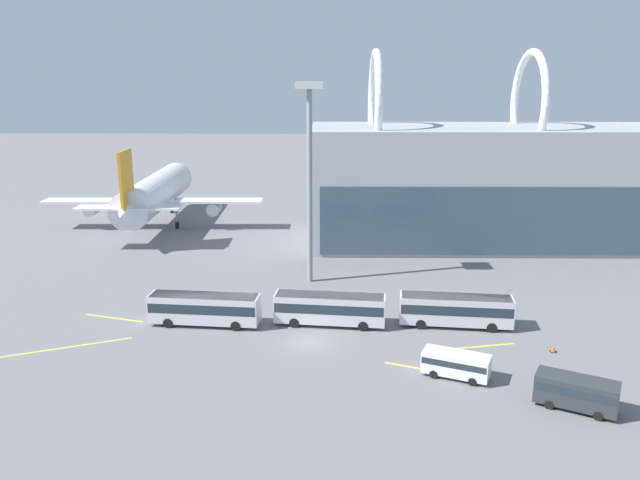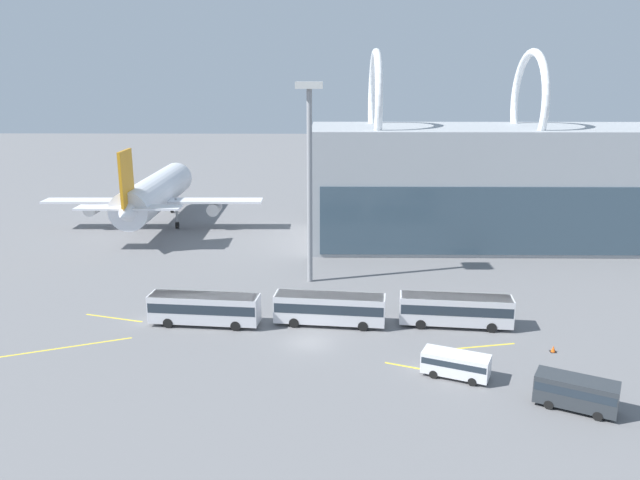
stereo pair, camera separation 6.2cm
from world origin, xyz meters
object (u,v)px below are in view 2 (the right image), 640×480
object	(u,v)px
airliner_at_gate_near	(155,193)
shuttle_bus_0	(204,307)
shuttle_bus_2	(456,309)
airliner_at_gate_far	(456,196)
service_van_crossing	(576,391)
floodlight_mast	(309,143)
traffic_cone_0	(553,349)
shuttle_bus_1	(330,307)
service_van_foreground	(456,363)

from	to	relation	value
airliner_at_gate_near	shuttle_bus_0	world-z (taller)	airliner_at_gate_near
shuttle_bus_2	airliner_at_gate_far	bearing A→B (deg)	85.20
service_van_crossing	floodlight_mast	xyz separation A→B (m)	(-20.79, 29.92, 15.35)
shuttle_bus_2	traffic_cone_0	size ratio (longest dim) A/B	19.37
floodlight_mast	traffic_cone_0	world-z (taller)	floodlight_mast
shuttle_bus_2	floodlight_mast	bearing A→B (deg)	143.06
floodlight_mast	shuttle_bus_0	bearing A→B (deg)	-126.29
shuttle_bus_2	service_van_crossing	xyz separation A→B (m)	(5.89, -15.92, -0.42)
shuttle_bus_1	shuttle_bus_2	distance (m)	12.56
airliner_at_gate_near	service_van_crossing	size ratio (longest dim) A/B	6.03
shuttle_bus_1	traffic_cone_0	bearing A→B (deg)	-10.44
airliner_at_gate_near	airliner_at_gate_far	world-z (taller)	airliner_at_gate_near
airliner_at_gate_far	shuttle_bus_1	world-z (taller)	airliner_at_gate_far
floodlight_mast	shuttle_bus_2	bearing A→B (deg)	-43.20
shuttle_bus_2	service_van_foreground	xyz separation A→B (m)	(-2.11, -10.92, -0.61)
shuttle_bus_0	service_van_crossing	size ratio (longest dim) A/B	1.81
service_van_foreground	traffic_cone_0	xyz separation A→B (m)	(9.89, 4.98, -0.96)
airliner_at_gate_far	shuttle_bus_0	distance (m)	56.24
shuttle_bus_2	floodlight_mast	distance (m)	25.32
airliner_at_gate_far	traffic_cone_0	bearing A→B (deg)	-176.19
shuttle_bus_1	traffic_cone_0	size ratio (longest dim) A/B	19.38
shuttle_bus_0	traffic_cone_0	distance (m)	33.48
floodlight_mast	traffic_cone_0	bearing A→B (deg)	-41.32
service_van_foreground	floodlight_mast	world-z (taller)	floodlight_mast
airliner_at_gate_far	service_van_foreground	world-z (taller)	airliner_at_gate_far
shuttle_bus_1	shuttle_bus_2	bearing A→B (deg)	5.37
service_van_crossing	traffic_cone_0	distance (m)	10.22
shuttle_bus_1	traffic_cone_0	xyz separation A→B (m)	(20.33, -6.19, -1.58)
shuttle_bus_1	service_van_foreground	bearing A→B (deg)	-40.43
shuttle_bus_0	airliner_at_gate_near	bearing A→B (deg)	116.52
shuttle_bus_1	airliner_at_gate_near	bearing A→B (deg)	130.81
airliner_at_gate_near	service_van_crossing	world-z (taller)	airliner_at_gate_near
service_van_crossing	shuttle_bus_1	bearing A→B (deg)	166.62
traffic_cone_0	shuttle_bus_1	bearing A→B (deg)	163.07
airliner_at_gate_near	shuttle_bus_2	world-z (taller)	airliner_at_gate_near
shuttle_bus_1	airliner_at_gate_far	bearing A→B (deg)	70.95
airliner_at_gate_near	traffic_cone_0	world-z (taller)	airliner_at_gate_near
airliner_at_gate_far	traffic_cone_0	size ratio (longest dim) A/B	72.36
shuttle_bus_1	service_van_foreground	size ratio (longest dim) A/B	1.92
shuttle_bus_1	floodlight_mast	distance (m)	20.43
service_van_foreground	service_van_crossing	bearing A→B (deg)	171.50
service_van_foreground	traffic_cone_0	bearing A→B (deg)	-129.78
airliner_at_gate_near	traffic_cone_0	xyz separation A→B (m)	(49.01, -48.20, -5.33)
shuttle_bus_0	traffic_cone_0	xyz separation A→B (m)	(32.89, -6.04, -1.58)
shuttle_bus_0	service_van_foreground	world-z (taller)	shuttle_bus_0
shuttle_bus_0	floodlight_mast	bearing A→B (deg)	59.30
airliner_at_gate_near	shuttle_bus_0	distance (m)	45.30
shuttle_bus_0	service_van_foreground	xyz separation A→B (m)	(23.00, -11.01, -0.61)
service_van_crossing	airliner_at_gate_far	bearing A→B (deg)	115.14
shuttle_bus_2	traffic_cone_0	distance (m)	9.91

